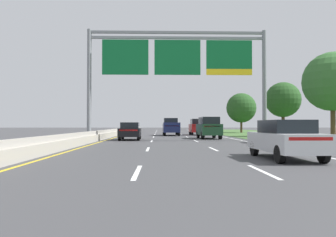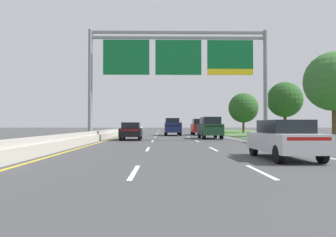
% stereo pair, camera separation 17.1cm
% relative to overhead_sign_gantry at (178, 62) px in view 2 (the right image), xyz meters
% --- Properties ---
extents(ground_plane, '(220.00, 220.00, 0.00)m').
position_rel_overhead_sign_gantry_xyz_m(ground_plane, '(-0.30, 6.60, -6.61)').
color(ground_plane, '#3D3D3F').
extents(lane_striping, '(11.96, 106.00, 0.01)m').
position_rel_overhead_sign_gantry_xyz_m(lane_striping, '(-0.30, 6.14, -6.61)').
color(lane_striping, white).
rests_on(lane_striping, ground).
extents(grass_verge_right, '(14.00, 110.00, 0.02)m').
position_rel_overhead_sign_gantry_xyz_m(grass_verge_right, '(13.65, 6.60, -6.60)').
color(grass_verge_right, '#3D602D').
rests_on(grass_verge_right, ground).
extents(median_barrier_concrete, '(0.60, 110.00, 0.85)m').
position_rel_overhead_sign_gantry_xyz_m(median_barrier_concrete, '(-6.90, 6.60, -6.26)').
color(median_barrier_concrete, '#A8A399').
rests_on(median_barrier_concrete, ground).
extents(overhead_sign_gantry, '(15.06, 0.42, 9.34)m').
position_rel_overhead_sign_gantry_xyz_m(overhead_sign_gantry, '(0.00, 0.00, 0.00)').
color(overhead_sign_gantry, gray).
rests_on(overhead_sign_gantry, ground).
extents(pickup_truck_navy, '(2.07, 5.42, 2.20)m').
position_rel_overhead_sign_gantry_xyz_m(pickup_truck_navy, '(-0.05, 14.28, -5.54)').
color(pickup_truck_navy, '#161E47').
rests_on(pickup_truck_navy, ground).
extents(car_silver_right_lane_sedan, '(1.91, 4.44, 1.57)m').
position_rel_overhead_sign_gantry_xyz_m(car_silver_right_lane_sedan, '(3.57, -14.37, -5.79)').
color(car_silver_right_lane_sedan, '#B2B5BA').
rests_on(car_silver_right_lane_sedan, ground).
extents(car_red_right_lane_suv, '(1.93, 4.71, 2.11)m').
position_rel_overhead_sign_gantry_xyz_m(car_red_right_lane_suv, '(3.50, 16.11, -5.51)').
color(car_red_right_lane_suv, maroon).
rests_on(car_red_right_lane_suv, ground).
extents(car_black_left_lane_sedan, '(1.90, 4.43, 1.57)m').
position_rel_overhead_sign_gantry_xyz_m(car_black_left_lane_sedan, '(-4.13, 2.27, -5.79)').
color(car_black_left_lane_sedan, black).
rests_on(car_black_left_lane_sedan, ground).
extents(car_darkgreen_right_lane_suv, '(1.98, 4.73, 2.11)m').
position_rel_overhead_sign_gantry_xyz_m(car_darkgreen_right_lane_suv, '(3.32, 4.76, -5.51)').
color(car_darkgreen_right_lane_suv, '#193D23').
rests_on(car_darkgreen_right_lane_suv, ground).
extents(roadside_tree_mid, '(4.39, 4.39, 6.78)m').
position_rel_overhead_sign_gantry_xyz_m(roadside_tree_mid, '(11.38, -3.35, -2.04)').
color(roadside_tree_mid, '#4C3823').
rests_on(roadside_tree_mid, ground).
extents(roadside_tree_far, '(3.96, 3.96, 6.17)m').
position_rel_overhead_sign_gantry_xyz_m(roadside_tree_far, '(12.45, 9.46, -2.44)').
color(roadside_tree_far, '#4C3823').
rests_on(roadside_tree_far, ground).
extents(roadside_tree_distant, '(4.91, 4.91, 6.60)m').
position_rel_overhead_sign_gantry_xyz_m(roadside_tree_distant, '(12.10, 27.17, -2.48)').
color(roadside_tree_distant, '#4C3823').
rests_on(roadside_tree_distant, ground).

